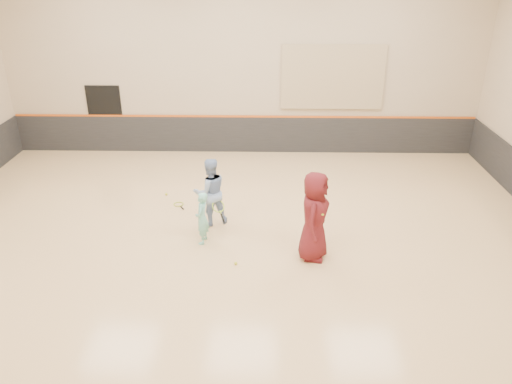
{
  "coord_description": "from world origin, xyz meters",
  "views": [
    {
      "loc": [
        0.72,
        -9.65,
        5.92
      ],
      "look_at": [
        0.52,
        0.4,
        1.15
      ],
      "focal_mm": 35.0,
      "sensor_mm": 36.0,
      "label": 1
    }
  ],
  "objects_px": {
    "young_man": "(314,216)",
    "spare_racket": "(178,204)",
    "instructor": "(210,192)",
    "girl": "(202,218)"
  },
  "relations": [
    {
      "from": "girl",
      "to": "spare_racket",
      "type": "xyz_separation_m",
      "value": [
        -0.87,
        1.88,
        -0.59
      ]
    },
    {
      "from": "young_man",
      "to": "spare_racket",
      "type": "height_order",
      "value": "young_man"
    },
    {
      "from": "spare_racket",
      "to": "instructor",
      "type": "bearing_deg",
      "value": -44.69
    },
    {
      "from": "girl",
      "to": "instructor",
      "type": "distance_m",
      "value": 0.95
    },
    {
      "from": "young_man",
      "to": "spare_racket",
      "type": "relative_size",
      "value": 3.32
    },
    {
      "from": "girl",
      "to": "young_man",
      "type": "height_order",
      "value": "young_man"
    },
    {
      "from": "instructor",
      "to": "spare_racket",
      "type": "xyz_separation_m",
      "value": [
        -0.97,
        0.96,
        -0.82
      ]
    },
    {
      "from": "girl",
      "to": "spare_racket",
      "type": "distance_m",
      "value": 2.15
    },
    {
      "from": "girl",
      "to": "instructor",
      "type": "bearing_deg",
      "value": -179.35
    },
    {
      "from": "spare_racket",
      "to": "girl",
      "type": "bearing_deg",
      "value": -65.06
    }
  ]
}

